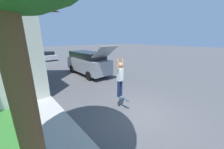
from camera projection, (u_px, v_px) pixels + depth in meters
name	position (u px, v px, depth m)	size (l,w,h in m)	color
ground_plane	(142.00, 113.00, 5.83)	(120.00, 120.00, 0.00)	#49494C
sidewalk	(29.00, 93.00, 7.85)	(1.80, 80.00, 0.10)	#9E9E99
suv_parked	(88.00, 62.00, 11.87)	(2.02, 5.90, 2.85)	gray
car_down_street	(48.00, 56.00, 20.43)	(1.88, 4.29, 1.38)	#B7B7BC
skateboarder	(120.00, 77.00, 5.84)	(0.41, 0.22, 1.89)	#192347
skateboard	(122.00, 98.00, 6.18)	(0.23, 0.80, 0.24)	#236B99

